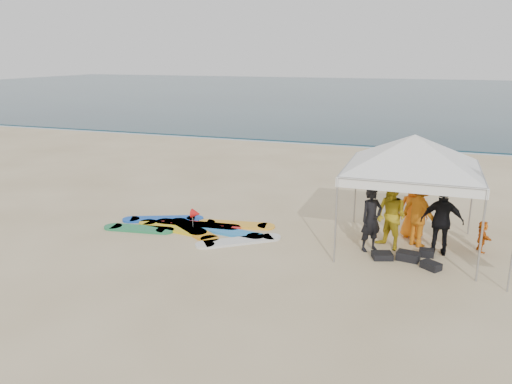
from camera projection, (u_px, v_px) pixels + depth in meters
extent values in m
plane|color=beige|center=(205.00, 261.00, 12.78)|extent=(120.00, 120.00, 0.00)
cube|color=#0C2633|center=(393.00, 93.00, 67.37)|extent=(160.00, 84.00, 0.08)
cube|color=silver|center=(336.00, 144.00, 29.34)|extent=(160.00, 1.20, 0.01)
imported|color=black|center=(371.00, 219.00, 13.26)|extent=(0.75, 0.75, 1.75)
imported|color=gold|center=(391.00, 216.00, 13.39)|extent=(1.14, 1.09, 1.84)
imported|color=orange|center=(420.00, 212.00, 13.58)|extent=(1.43, 1.35, 1.94)
imported|color=black|center=(442.00, 221.00, 12.98)|extent=(1.08, 0.48, 1.83)
imported|color=orange|center=(414.00, 209.00, 14.24)|extent=(0.83, 0.55, 1.68)
imported|color=orange|center=(482.00, 236.00, 13.30)|extent=(0.41, 0.83, 0.86)
cylinder|color=#A5A5A8|center=(356.00, 188.00, 15.45)|extent=(0.05, 0.05, 2.23)
cylinder|color=#A5A5A8|center=(472.00, 198.00, 14.39)|extent=(0.05, 0.05, 2.23)
cylinder|color=#A5A5A8|center=(336.00, 221.00, 12.41)|extent=(0.05, 0.05, 2.23)
cylinder|color=#A5A5A8|center=(481.00, 236.00, 11.35)|extent=(0.05, 0.05, 2.23)
cube|color=white|center=(409.00, 188.00, 11.61)|extent=(3.44, 0.02, 0.24)
cube|color=white|center=(415.00, 160.00, 14.65)|extent=(3.44, 0.02, 0.24)
cube|color=white|center=(349.00, 168.00, 13.66)|extent=(0.02, 3.44, 0.24)
cube|color=white|center=(481.00, 178.00, 12.60)|extent=(0.02, 3.44, 0.24)
pyramid|color=white|center=(415.00, 134.00, 12.86)|extent=(4.72, 4.72, 0.89)
cylinder|color=#A5A5A8|center=(193.00, 219.00, 15.05)|extent=(0.02, 0.02, 0.60)
cone|color=red|center=(196.00, 214.00, 14.96)|extent=(0.28, 0.28, 0.28)
cube|color=black|center=(408.00, 256.00, 12.80)|extent=(0.61, 0.45, 0.22)
cube|color=black|center=(431.00, 266.00, 12.28)|extent=(0.55, 0.52, 0.18)
cube|color=black|center=(382.00, 256.00, 12.91)|extent=(0.60, 0.54, 0.16)
cube|color=black|center=(426.00, 253.00, 13.05)|extent=(0.38, 0.28, 0.20)
cube|color=#2782D0|center=(221.00, 230.00, 14.89)|extent=(2.40, 0.88, 0.07)
cube|color=blue|center=(163.00, 219.00, 15.91)|extent=(2.08, 1.27, 0.07)
cube|color=silver|center=(239.00, 241.00, 14.04)|extent=(1.88, 1.60, 0.07)
cube|color=#F4AA28|center=(236.00, 225.00, 15.39)|extent=(1.95, 0.82, 0.07)
cube|color=red|center=(198.00, 225.00, 15.37)|extent=(2.25, 0.71, 0.07)
cube|color=#217C49|center=(139.00, 229.00, 15.03)|extent=(1.73, 0.76, 0.07)
cube|color=yellow|center=(172.00, 228.00, 15.11)|extent=(1.97, 0.84, 0.07)
cube|color=orange|center=(193.00, 230.00, 14.93)|extent=(1.89, 1.55, 0.07)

